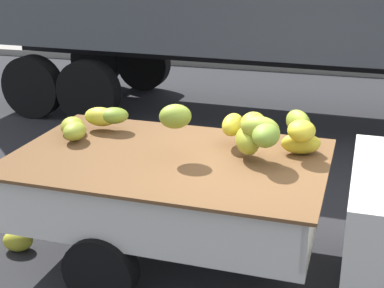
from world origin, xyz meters
The scene contains 3 objects.
ground centered at (0.00, 0.00, 0.00)m, with size 220.00×220.00×0.00m, color #28282B.
curb_strip centered at (0.00, 8.72, 0.08)m, with size 80.00×0.80×0.16m, color gray.
fallen_banana_bunch_near_tailgate centered at (-2.40, -0.53, 0.11)m, with size 0.30×0.22×0.22m, color gold.
Camera 1 is at (0.66, -4.85, 2.96)m, focal length 53.00 mm.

